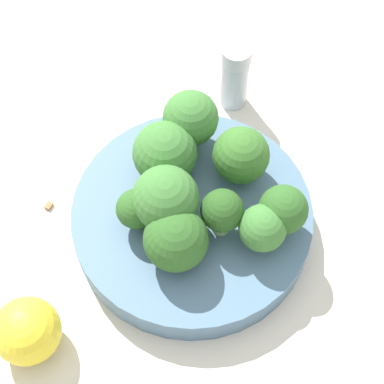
# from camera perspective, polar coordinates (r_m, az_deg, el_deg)

# --- Properties ---
(ground_plane) EXTENTS (3.00, 3.00, 0.00)m
(ground_plane) POSITION_cam_1_polar(r_m,az_deg,el_deg) (0.61, 0.00, -3.19)
(ground_plane) COLOR beige
(bowl) EXTENTS (0.22, 0.22, 0.03)m
(bowl) POSITION_cam_1_polar(r_m,az_deg,el_deg) (0.60, 0.00, -2.46)
(bowl) COLOR slate
(bowl) RESTS_ON ground_plane
(broccoli_floret_0) EXTENTS (0.05, 0.05, 0.06)m
(broccoli_floret_0) POSITION_cam_1_polar(r_m,az_deg,el_deg) (0.59, -0.12, 6.53)
(broccoli_floret_0) COLOR #84AD66
(broccoli_floret_0) RESTS_ON bowl
(broccoli_floret_1) EXTENTS (0.06, 0.06, 0.06)m
(broccoli_floret_1) POSITION_cam_1_polar(r_m,az_deg,el_deg) (0.54, -1.45, -4.27)
(broccoli_floret_1) COLOR #7A9E5B
(broccoli_floret_1) RESTS_ON bowl
(broccoli_floret_2) EXTENTS (0.04, 0.04, 0.05)m
(broccoli_floret_2) POSITION_cam_1_polar(r_m,az_deg,el_deg) (0.55, 6.28, -3.24)
(broccoli_floret_2) COLOR #8EB770
(broccoli_floret_2) RESTS_ON bowl
(broccoli_floret_3) EXTENTS (0.05, 0.05, 0.06)m
(broccoli_floret_3) POSITION_cam_1_polar(r_m,az_deg,el_deg) (0.58, 4.37, 3.23)
(broccoli_floret_3) COLOR #7A9E5B
(broccoli_floret_3) RESTS_ON bowl
(broccoli_floret_4) EXTENTS (0.04, 0.04, 0.05)m
(broccoli_floret_4) POSITION_cam_1_polar(r_m,az_deg,el_deg) (0.55, 2.90, -1.49)
(broccoli_floret_4) COLOR #8EB770
(broccoli_floret_4) RESTS_ON bowl
(broccoli_floret_5) EXTENTS (0.04, 0.04, 0.04)m
(broccoli_floret_5) POSITION_cam_1_polar(r_m,az_deg,el_deg) (0.56, -4.99, -1.56)
(broccoli_floret_5) COLOR #7A9E5B
(broccoli_floret_5) RESTS_ON bowl
(broccoli_floret_6) EXTENTS (0.06, 0.06, 0.07)m
(broccoli_floret_6) POSITION_cam_1_polar(r_m,az_deg,el_deg) (0.54, -2.35, -0.65)
(broccoli_floret_6) COLOR #8EB770
(broccoli_floret_6) RESTS_ON bowl
(broccoli_floret_7) EXTENTS (0.06, 0.06, 0.06)m
(broccoli_floret_7) POSITION_cam_1_polar(r_m,az_deg,el_deg) (0.58, -2.42, 3.44)
(broccoli_floret_7) COLOR #7A9E5B
(broccoli_floret_7) RESTS_ON bowl
(broccoli_floret_8) EXTENTS (0.04, 0.04, 0.05)m
(broccoli_floret_8) POSITION_cam_1_polar(r_m,az_deg,el_deg) (0.55, 8.09, -1.63)
(broccoli_floret_8) COLOR #7A9E5B
(broccoli_floret_8) RESTS_ON bowl
(pepper_shaker) EXTENTS (0.03, 0.03, 0.08)m
(pepper_shaker) POSITION_cam_1_polar(r_m,az_deg,el_deg) (0.66, 3.82, 10.29)
(pepper_shaker) COLOR #B2B7BC
(pepper_shaker) RESTS_ON ground_plane
(lemon_wedge) EXTENTS (0.06, 0.06, 0.06)m
(lemon_wedge) POSITION_cam_1_polar(r_m,az_deg,el_deg) (0.56, -14.46, -11.87)
(lemon_wedge) COLOR yellow
(lemon_wedge) RESTS_ON ground_plane
(almond_crumb_0) EXTENTS (0.01, 0.01, 0.01)m
(almond_crumb_0) POSITION_cam_1_polar(r_m,az_deg,el_deg) (0.70, -0.45, 8.85)
(almond_crumb_0) COLOR olive
(almond_crumb_0) RESTS_ON ground_plane
(almond_crumb_1) EXTENTS (0.01, 0.01, 0.01)m
(almond_crumb_1) POSITION_cam_1_polar(r_m,az_deg,el_deg) (0.65, -8.53, 2.80)
(almond_crumb_1) COLOR #AD7F4C
(almond_crumb_1) RESTS_ON ground_plane
(almond_crumb_2) EXTENTS (0.01, 0.01, 0.01)m
(almond_crumb_2) POSITION_cam_1_polar(r_m,az_deg,el_deg) (0.64, -12.64, -1.12)
(almond_crumb_2) COLOR olive
(almond_crumb_2) RESTS_ON ground_plane
(almond_crumb_3) EXTENTS (0.01, 0.01, 0.01)m
(almond_crumb_3) POSITION_cam_1_polar(r_m,az_deg,el_deg) (0.70, 4.19, 9.16)
(almond_crumb_3) COLOR tan
(almond_crumb_3) RESTS_ON ground_plane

